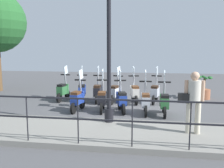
{
  "coord_description": "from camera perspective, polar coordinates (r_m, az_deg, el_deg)",
  "views": [
    {
      "loc": [
        -9.5,
        -0.97,
        2.32
      ],
      "look_at": [
        0.2,
        0.5,
        0.9
      ],
      "focal_mm": 40.0,
      "sensor_mm": 36.0,
      "label": 1
    }
  ],
  "objects": [
    {
      "name": "ground_plane",
      "position": [
        9.83,
        2.72,
        -5.43
      ],
      "size": [
        28.0,
        28.0,
        0.0
      ],
      "primitive_type": "plane",
      "color": "#4C4C4F"
    },
    {
      "name": "lamp_post_near",
      "position": [
        7.19,
        -0.72,
        7.62
      ],
      "size": [
        0.26,
        0.9,
        4.69
      ],
      "color": "black",
      "rests_on": "promenade_walkway"
    },
    {
      "name": "scooter_far_5",
      "position": [
        11.23,
        -11.13,
        -1.33
      ],
      "size": [
        1.23,
        0.44,
        1.54
      ],
      "rotation": [
        0.0,
        0.0,
        -0.1
      ],
      "color": "black",
      "rests_on": "ground_plane"
    },
    {
      "name": "scooter_near_0",
      "position": [
        8.8,
        11.87,
        -3.99
      ],
      "size": [
        1.23,
        0.44,
        1.54
      ],
      "rotation": [
        0.0,
        0.0,
        0.0
      ],
      "color": "black",
      "rests_on": "ground_plane"
    },
    {
      "name": "scooter_near_3",
      "position": [
        9.16,
        -2.26,
        -3.34
      ],
      "size": [
        1.23,
        0.44,
        1.54
      ],
      "rotation": [
        0.0,
        0.0,
        0.11
      ],
      "color": "black",
      "rests_on": "ground_plane"
    },
    {
      "name": "scooter_far_2",
      "position": [
        10.56,
        0.81,
        -1.78
      ],
      "size": [
        1.21,
        0.53,
        1.54
      ],
      "rotation": [
        0.0,
        0.0,
        -0.27
      ],
      "color": "black",
      "rests_on": "ground_plane"
    },
    {
      "name": "scooter_far_3",
      "position": [
        10.74,
        -3.32,
        -1.63
      ],
      "size": [
        1.23,
        0.44,
        1.54
      ],
      "rotation": [
        0.0,
        0.0,
        0.08
      ],
      "color": "black",
      "rests_on": "ground_plane"
    },
    {
      "name": "scooter_far_4",
      "position": [
        10.94,
        -6.86,
        -1.48
      ],
      "size": [
        1.22,
        0.49,
        1.54
      ],
      "rotation": [
        0.0,
        0.0,
        0.21
      ],
      "color": "black",
      "rests_on": "ground_plane"
    },
    {
      "name": "potted_palm",
      "position": [
        12.15,
        20.29,
        -1.15
      ],
      "size": [
        1.06,
        0.66,
        1.05
      ],
      "color": "#9E5B3D",
      "rests_on": "ground_plane"
    },
    {
      "name": "scooter_near_2",
      "position": [
        9.06,
        2.15,
        -3.47
      ],
      "size": [
        1.2,
        0.54,
        1.54
      ],
      "rotation": [
        0.0,
        0.0,
        0.29
      ],
      "color": "black",
      "rests_on": "ground_plane"
    },
    {
      "name": "scooter_far_0",
      "position": [
        10.72,
        9.85,
        -1.76
      ],
      "size": [
        1.22,
        0.48,
        1.54
      ],
      "rotation": [
        0.0,
        0.0,
        -0.19
      ],
      "color": "black",
      "rests_on": "ground_plane"
    },
    {
      "name": "scooter_far_1",
      "position": [
        10.57,
        5.18,
        -1.81
      ],
      "size": [
        1.22,
        0.5,
        1.54
      ],
      "rotation": [
        0.0,
        0.0,
        0.23
      ],
      "color": "black",
      "rests_on": "ground_plane"
    },
    {
      "name": "promenade_walkway",
      "position": [
        6.8,
        -0.06,
        -11.05
      ],
      "size": [
        2.2,
        20.0,
        0.15
      ],
      "color": "gray",
      "rests_on": "ground_plane"
    },
    {
      "name": "fence_railing",
      "position": [
        5.57,
        -1.7,
        -6.62
      ],
      "size": [
        0.04,
        16.03,
        1.07
      ],
      "color": "black",
      "rests_on": "promenade_walkway"
    },
    {
      "name": "scooter_near_4",
      "position": [
        9.27,
        -7.84,
        -3.27
      ],
      "size": [
        1.23,
        0.44,
        1.54
      ],
      "rotation": [
        0.0,
        0.0,
        -0.12
      ],
      "color": "black",
      "rests_on": "ground_plane"
    },
    {
      "name": "pedestrian_with_bag",
      "position": [
        6.62,
        18.07,
        -3.0
      ],
      "size": [
        0.35,
        0.65,
        1.59
      ],
      "rotation": [
        0.0,
        0.0,
        -0.11
      ],
      "color": "beige",
      "rests_on": "promenade_walkway"
    },
    {
      "name": "scooter_near_1",
      "position": [
        8.86,
        7.66,
        -3.81
      ],
      "size": [
        1.23,
        0.44,
        1.54
      ],
      "rotation": [
        0.0,
        0.0,
        0.05
      ],
      "color": "black",
      "rests_on": "ground_plane"
    }
  ]
}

